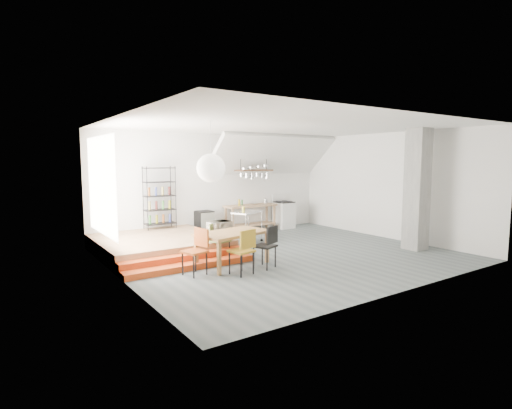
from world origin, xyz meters
TOP-DOWN VIEW (x-y plane):
  - floor at (0.00, 0.00)m, footprint 8.00×8.00m
  - wall_back at (0.00, 3.50)m, footprint 8.00×0.04m
  - wall_left at (-4.00, 0.00)m, footprint 0.04×7.00m
  - wall_right at (4.00, 0.00)m, footprint 0.04×7.00m
  - ceiling at (0.00, 0.00)m, footprint 8.00×7.00m
  - slope_ceiling at (1.80, 2.90)m, footprint 4.40×1.44m
  - window_pane at (-3.98, 1.50)m, footprint 0.02×2.50m
  - platform at (-2.50, 2.00)m, footprint 3.00×3.00m
  - step_lower at (-2.50, 0.05)m, footprint 3.00×0.35m
  - step_upper at (-2.50, 0.40)m, footprint 3.00×0.35m
  - concrete_column at (3.30, -1.50)m, footprint 0.50×0.50m
  - kitchen_counter at (1.10, 3.15)m, footprint 1.80×0.60m
  - stove at (2.50, 3.16)m, footprint 0.60×0.60m
  - pot_rack at (1.13, 2.92)m, footprint 1.20×0.50m
  - wire_shelving at (-2.00, 3.20)m, footprint 0.88×0.38m
  - microwave_shelf at (-1.40, 0.75)m, footprint 0.60×0.40m
  - paper_lantern at (-2.18, -0.32)m, footprint 0.60×0.60m
  - dining_table at (-1.60, -0.20)m, footprint 1.77×1.22m
  - chair_mustard at (-1.79, -0.99)m, footprint 0.51×0.51m
  - chair_black at (-1.09, -0.84)m, footprint 0.56×0.56m
  - chair_olive at (-1.55, 0.55)m, footprint 0.49×0.49m
  - chair_red at (-2.56, -0.39)m, footprint 0.53×0.53m
  - rolling_cart at (0.00, 1.66)m, footprint 1.05×0.85m
  - mini_fridge at (-0.58, 3.20)m, footprint 0.48×0.48m
  - microwave at (-1.40, 0.75)m, footprint 0.61×0.47m
  - bowl at (1.22, 3.10)m, footprint 0.28×0.28m

SIDE VIEW (x-z plane):
  - floor at x=0.00m, z-range 0.00..0.00m
  - step_lower at x=-2.50m, z-range 0.00..0.13m
  - step_upper at x=-2.50m, z-range 0.00..0.27m
  - platform at x=-2.50m, z-range 0.00..0.40m
  - mini_fridge at x=-0.58m, z-range 0.00..0.82m
  - stove at x=2.50m, z-range -0.11..1.07m
  - chair_olive at x=-1.55m, z-range 0.08..0.93m
  - microwave_shelf at x=-1.40m, z-range 0.46..0.63m
  - chair_black at x=-1.09m, z-range 0.09..1.04m
  - chair_red at x=-2.56m, z-range 0.09..1.05m
  - chair_mustard at x=-1.79m, z-range 0.09..1.05m
  - rolling_cart at x=0.00m, z-range 0.14..1.06m
  - kitchen_counter at x=1.10m, z-range 0.17..1.08m
  - dining_table at x=-1.60m, z-range 0.30..1.07m
  - microwave at x=-1.40m, z-range 0.56..0.87m
  - bowl at x=1.22m, z-range 0.91..0.96m
  - wire_shelving at x=-2.00m, z-range 0.43..2.23m
  - wall_back at x=0.00m, z-range 0.00..3.20m
  - wall_left at x=-4.00m, z-range 0.00..3.20m
  - wall_right at x=4.00m, z-range 0.00..3.20m
  - concrete_column at x=3.30m, z-range 0.00..3.20m
  - window_pane at x=-3.98m, z-range 0.70..2.90m
  - pot_rack at x=1.13m, z-range 1.26..2.69m
  - paper_lantern at x=-2.18m, z-range 1.90..2.50m
  - slope_ceiling at x=1.80m, z-range 1.89..3.21m
  - ceiling at x=0.00m, z-range 3.19..3.21m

